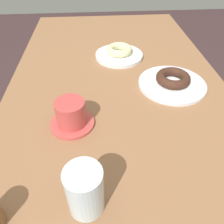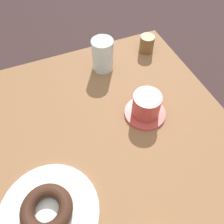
{
  "view_description": "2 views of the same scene",
  "coord_description": "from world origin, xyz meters",
  "px_view_note": "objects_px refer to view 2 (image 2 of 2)",
  "views": [
    {
      "loc": [
        0.73,
        -0.07,
        1.16
      ],
      "look_at": [
        0.28,
        -0.03,
        0.76
      ],
      "focal_mm": 35.81,
      "sensor_mm": 36.0,
      "label": 1
    },
    {
      "loc": [
        -0.07,
        0.1,
        1.28
      ],
      "look_at": [
        0.29,
        -0.05,
        0.75
      ],
      "focal_mm": 37.07,
      "sensor_mm": 36.0,
      "label": 2
    }
  ],
  "objects_px": {
    "donut_chocolate_ring": "(47,210)",
    "sugar_jar": "(147,44)",
    "coffee_cup": "(146,106)",
    "water_glass": "(103,55)",
    "plate_chocolate_ring": "(49,212)"
  },
  "relations": [
    {
      "from": "donut_chocolate_ring",
      "to": "sugar_jar",
      "type": "bearing_deg",
      "value": -47.8
    },
    {
      "from": "donut_chocolate_ring",
      "to": "water_glass",
      "type": "bearing_deg",
      "value": -35.64
    },
    {
      "from": "donut_chocolate_ring",
      "to": "sugar_jar",
      "type": "distance_m",
      "value": 0.64
    },
    {
      "from": "donut_chocolate_ring",
      "to": "coffee_cup",
      "type": "xyz_separation_m",
      "value": [
        0.17,
        -0.33,
        0.01
      ]
    },
    {
      "from": "donut_chocolate_ring",
      "to": "coffee_cup",
      "type": "relative_size",
      "value": 0.94
    },
    {
      "from": "donut_chocolate_ring",
      "to": "water_glass",
      "type": "height_order",
      "value": "water_glass"
    },
    {
      "from": "donut_chocolate_ring",
      "to": "water_glass",
      "type": "xyz_separation_m",
      "value": [
        0.4,
        -0.29,
        0.03
      ]
    },
    {
      "from": "plate_chocolate_ring",
      "to": "sugar_jar",
      "type": "distance_m",
      "value": 0.64
    },
    {
      "from": "plate_chocolate_ring",
      "to": "sugar_jar",
      "type": "height_order",
      "value": "sugar_jar"
    },
    {
      "from": "plate_chocolate_ring",
      "to": "water_glass",
      "type": "relative_size",
      "value": 2.06
    },
    {
      "from": "water_glass",
      "to": "coffee_cup",
      "type": "distance_m",
      "value": 0.24
    },
    {
      "from": "water_glass",
      "to": "donut_chocolate_ring",
      "type": "bearing_deg",
      "value": 144.36
    },
    {
      "from": "water_glass",
      "to": "sugar_jar",
      "type": "relative_size",
      "value": 1.78
    },
    {
      "from": "coffee_cup",
      "to": "water_glass",
      "type": "bearing_deg",
      "value": 10.1
    },
    {
      "from": "sugar_jar",
      "to": "coffee_cup",
      "type": "bearing_deg",
      "value": 151.87
    }
  ]
}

